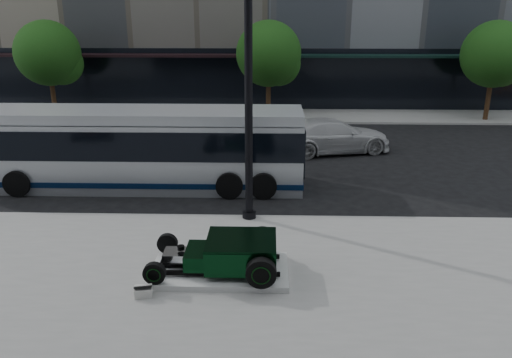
{
  "coord_description": "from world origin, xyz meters",
  "views": [
    {
      "loc": [
        1.1,
        -16.77,
        6.4
      ],
      "look_at": [
        0.68,
        -1.58,
        1.2
      ],
      "focal_mm": 35.0,
      "sensor_mm": 36.0,
      "label": 1
    }
  ],
  "objects_px": {
    "hot_rod": "(233,253)",
    "white_sedan": "(333,136)",
    "lamppost": "(249,104)",
    "transit_bus": "(141,148)"
  },
  "relations": [
    {
      "from": "lamppost",
      "to": "white_sedan",
      "type": "xyz_separation_m",
      "value": [
        3.57,
        8.17,
        -2.96
      ]
    },
    {
      "from": "hot_rod",
      "to": "white_sedan",
      "type": "xyz_separation_m",
      "value": [
        3.83,
        11.72,
        0.09
      ]
    },
    {
      "from": "lamppost",
      "to": "white_sedan",
      "type": "distance_m",
      "value": 9.39
    },
    {
      "from": "hot_rod",
      "to": "lamppost",
      "type": "xyz_separation_m",
      "value": [
        0.26,
        3.55,
        3.05
      ]
    },
    {
      "from": "hot_rod",
      "to": "white_sedan",
      "type": "height_order",
      "value": "white_sedan"
    },
    {
      "from": "transit_bus",
      "to": "white_sedan",
      "type": "relative_size",
      "value": 2.24
    },
    {
      "from": "transit_bus",
      "to": "hot_rod",
      "type": "bearing_deg",
      "value": -60.19
    },
    {
      "from": "white_sedan",
      "to": "transit_bus",
      "type": "bearing_deg",
      "value": 108.24
    },
    {
      "from": "hot_rod",
      "to": "white_sedan",
      "type": "bearing_deg",
      "value": 71.91
    },
    {
      "from": "transit_bus",
      "to": "white_sedan",
      "type": "distance_m",
      "value": 9.18
    }
  ]
}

